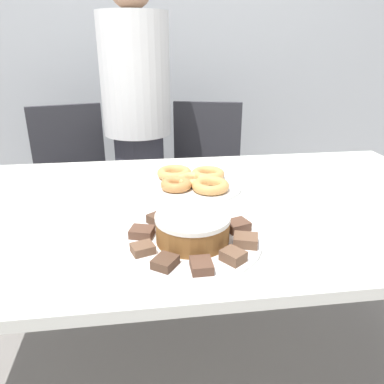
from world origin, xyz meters
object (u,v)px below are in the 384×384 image
(person_standing, at_px, (138,121))
(plate_cake, at_px, (193,242))
(plate_donuts, at_px, (192,185))
(napkin, at_px, (362,188))
(office_chair_left, at_px, (75,193))
(frosted_cake, at_px, (193,228))
(office_chair_right, at_px, (205,187))

(person_standing, height_order, plate_cake, person_standing)
(plate_donuts, height_order, napkin, plate_donuts)
(office_chair_left, xyz_separation_m, frosted_cake, (0.50, -1.18, 0.36))
(office_chair_left, height_order, plate_donuts, office_chair_left)
(office_chair_right, height_order, plate_cake, office_chair_right)
(person_standing, bearing_deg, office_chair_left, -179.85)
(office_chair_right, distance_m, frosted_cake, 1.26)
(frosted_cake, xyz_separation_m, napkin, (0.63, 0.29, -0.04))
(frosted_cake, bearing_deg, napkin, 24.96)
(frosted_cake, relative_size, napkin, 1.34)
(plate_cake, height_order, plate_donuts, same)
(plate_donuts, relative_size, napkin, 2.53)
(person_standing, relative_size, plate_donuts, 4.43)
(plate_donuts, relative_size, frosted_cake, 1.88)
(plate_donuts, xyz_separation_m, napkin, (0.58, -0.10, -0.00))
(person_standing, distance_m, office_chair_right, 0.54)
(frosted_cake, bearing_deg, plate_donuts, 82.86)
(person_standing, height_order, office_chair_right, person_standing)
(plate_cake, xyz_separation_m, frosted_cake, (0.00, 0.00, 0.04))
(napkin, bearing_deg, office_chair_left, 141.68)
(office_chair_left, distance_m, napkin, 1.47)
(person_standing, distance_m, frosted_cake, 1.19)
(office_chair_right, xyz_separation_m, napkin, (0.39, -0.89, 0.32))
(frosted_cake, bearing_deg, office_chair_right, 78.89)
(person_standing, relative_size, office_chair_left, 1.75)
(office_chair_left, bearing_deg, person_standing, -12.95)
(office_chair_right, bearing_deg, person_standing, -166.79)
(office_chair_left, bearing_deg, plate_cake, -80.13)
(person_standing, relative_size, plate_cake, 4.52)
(person_standing, bearing_deg, plate_donuts, -76.89)
(frosted_cake, bearing_deg, office_chair_left, 112.98)
(plate_donuts, bearing_deg, frosted_cake, -97.14)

